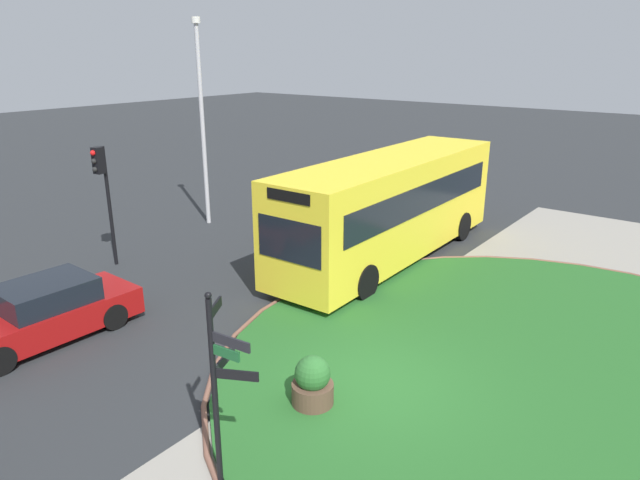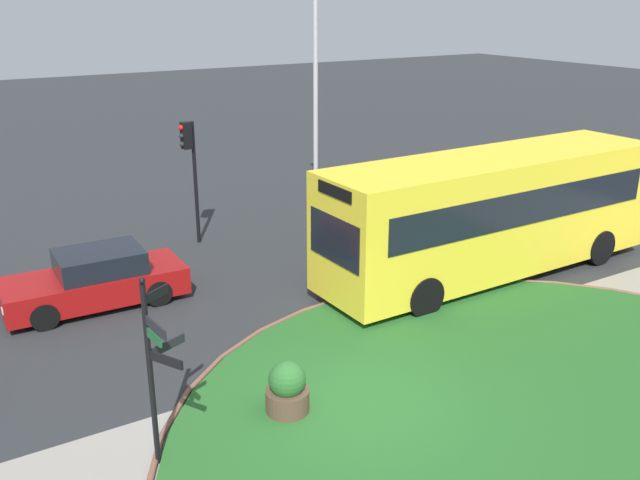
% 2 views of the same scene
% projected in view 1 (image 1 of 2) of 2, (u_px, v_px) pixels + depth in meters
% --- Properties ---
extents(ground, '(120.00, 120.00, 0.00)m').
position_uv_depth(ground, '(373.00, 390.00, 11.32)').
color(ground, '#282B2D').
extents(sidewalk_paving, '(32.00, 7.79, 0.02)m').
position_uv_depth(sidewalk_paving, '(473.00, 430.00, 10.10)').
color(sidewalk_paving, gray).
rests_on(sidewalk_paving, ground).
extents(grass_island, '(14.14, 14.14, 0.10)m').
position_uv_depth(grass_island, '(561.00, 379.00, 11.59)').
color(grass_island, '#235B23').
rests_on(grass_island, ground).
extents(grass_kerb_ring, '(14.45, 14.45, 0.11)m').
position_uv_depth(grass_kerb_ring, '(561.00, 379.00, 11.59)').
color(grass_kerb_ring, brown).
rests_on(grass_kerb_ring, ground).
extents(signpost_directional, '(0.73, 0.98, 3.26)m').
position_uv_depth(signpost_directional, '(219.00, 377.00, 8.27)').
color(signpost_directional, black).
rests_on(signpost_directional, ground).
extents(bus_yellow, '(10.03, 2.63, 3.28)m').
position_uv_depth(bus_yellow, '(390.00, 206.00, 17.95)').
color(bus_yellow, yellow).
rests_on(bus_yellow, ground).
extents(car_far_lane, '(4.33, 1.88, 1.38)m').
position_uv_depth(car_far_lane, '(43.00, 313.00, 13.14)').
color(car_far_lane, maroon).
rests_on(car_far_lane, ground).
extents(traffic_light_near, '(0.49, 0.29, 3.72)m').
position_uv_depth(traffic_light_near, '(103.00, 180.00, 17.00)').
color(traffic_light_near, black).
rests_on(traffic_light_near, ground).
extents(lamppost_tall, '(0.32, 0.32, 7.53)m').
position_uv_depth(lamppost_tall, '(202.00, 117.00, 21.01)').
color(lamppost_tall, '#B7B7BC').
rests_on(lamppost_tall, ground).
extents(planter_near_signpost, '(0.79, 0.79, 1.07)m').
position_uv_depth(planter_near_signpost, '(313.00, 385.00, 10.61)').
color(planter_near_signpost, brown).
rests_on(planter_near_signpost, ground).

